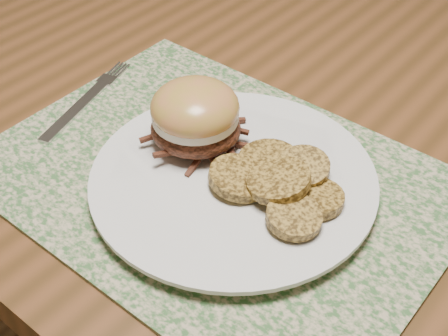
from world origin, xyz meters
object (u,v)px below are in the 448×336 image
Objects in this scene: dining_table at (296,118)px; dinner_plate at (233,181)px; pork_sandwich at (195,116)px; fork at (87,99)px.

dinner_plate reaches higher than dining_table.
dinner_plate is 0.07m from pork_sandwich.
dinner_plate is 2.21× the size of pork_sandwich.
pork_sandwich is (0.01, -0.21, 0.13)m from dining_table.
pork_sandwich is at bearing 166.13° from dinner_plate.
dinner_plate is 1.57× the size of fork.
dining_table is 0.25m from pork_sandwich.
pork_sandwich reaches higher than dining_table.
dinner_plate is (0.07, -0.23, 0.09)m from dining_table.
dining_table is at bearing 107.81° from dinner_plate.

